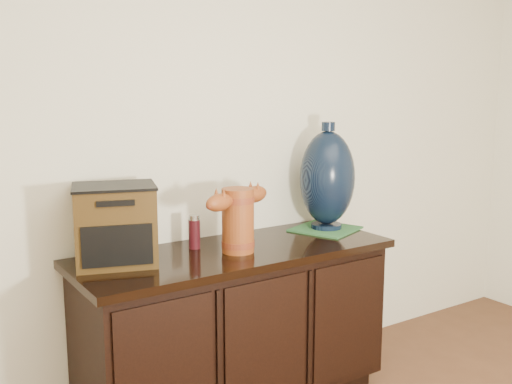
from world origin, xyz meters
TOP-DOWN VIEW (x-y plane):
  - sideboard at (0.00, 2.23)m, footprint 1.46×0.56m
  - terracotta_vessel at (-0.01, 2.18)m, footprint 0.40×0.20m
  - tv_radio at (-0.52, 2.31)m, footprint 0.39×0.35m
  - green_mat at (0.58, 2.29)m, footprint 0.38×0.38m
  - lamp_base at (0.59, 2.29)m, footprint 0.36×0.36m
  - spray_can at (-0.14, 2.34)m, footprint 0.05×0.05m

SIDE VIEW (x-z plane):
  - sideboard at x=0.00m, z-range 0.01..0.76m
  - green_mat at x=0.58m, z-range 0.76..0.76m
  - spray_can at x=-0.14m, z-range 0.75..0.91m
  - terracotta_vessel at x=-0.01m, z-range 0.77..1.06m
  - tv_radio at x=-0.52m, z-range 0.75..1.08m
  - lamp_base at x=0.59m, z-range 0.75..1.29m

